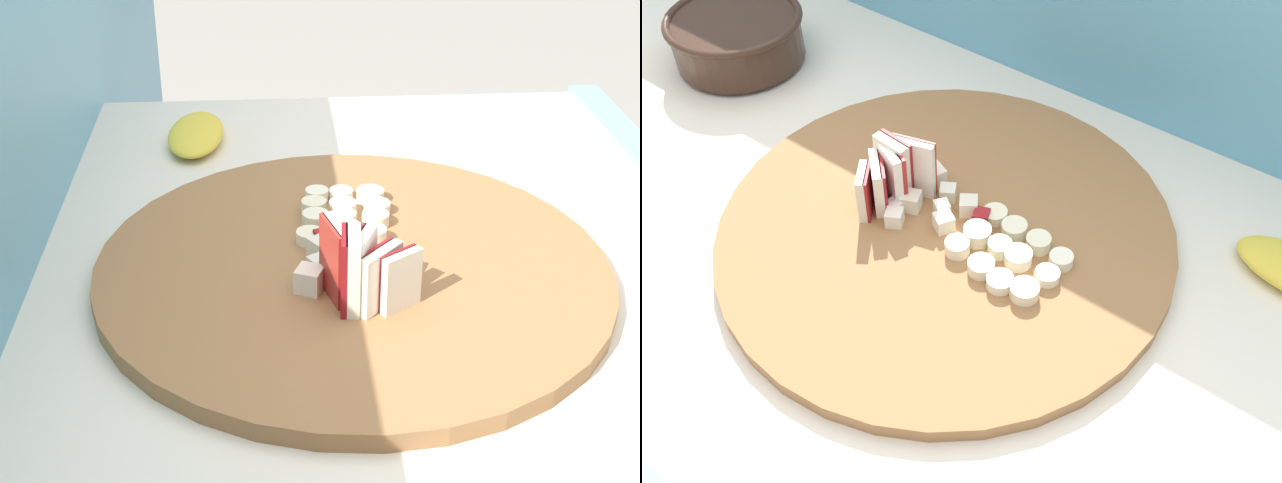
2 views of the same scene
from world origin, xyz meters
TOP-DOWN VIEW (x-y plane):
  - tiled_countertop at (0.00, -0.00)m, footprint 1.10×0.66m
  - tile_backsplash at (0.00, 0.35)m, footprint 2.40×0.04m
  - cutting_board at (0.10, 0.05)m, footprint 0.46×0.46m
  - apple_wedge_fan at (0.03, 0.05)m, footprint 0.06×0.08m
  - apple_dice_pile at (0.08, 0.06)m, footprint 0.10×0.09m
  - banana_slice_rows at (0.17, 0.05)m, footprint 0.11×0.09m
  - ceramic_bowl at (-0.30, 0.14)m, footprint 0.17×0.17m

SIDE VIEW (x-z plane):
  - tiled_countertop at x=0.00m, z-range 0.00..0.92m
  - tile_backsplash at x=0.00m, z-range 0.00..1.27m
  - cutting_board at x=0.10m, z-range 0.91..0.93m
  - banana_slice_rows at x=0.17m, z-range 0.93..0.94m
  - apple_dice_pile at x=0.08m, z-range 0.93..0.95m
  - ceramic_bowl at x=-0.30m, z-range 0.92..0.98m
  - apple_wedge_fan at x=0.03m, z-range 0.93..0.99m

